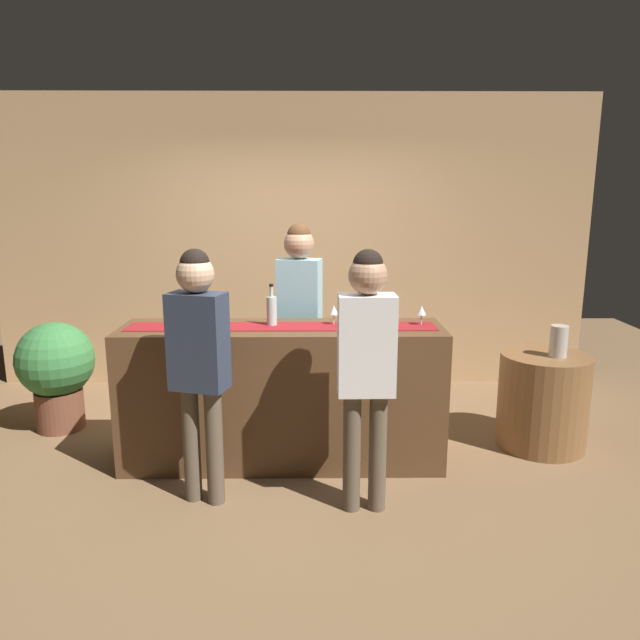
# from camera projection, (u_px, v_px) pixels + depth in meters

# --- Properties ---
(ground_plane) EXTENTS (10.00, 10.00, 0.00)m
(ground_plane) POSITION_uv_depth(u_px,v_px,m) (284.00, 459.00, 4.38)
(ground_plane) COLOR brown
(back_wall) EXTENTS (6.00, 0.12, 2.90)m
(back_wall) POSITION_uv_depth(u_px,v_px,m) (291.00, 243.00, 5.93)
(back_wall) COLOR tan
(back_wall) RESTS_ON ground
(bar_counter) EXTENTS (2.31, 0.60, 1.02)m
(bar_counter) POSITION_uv_depth(u_px,v_px,m) (283.00, 395.00, 4.27)
(bar_counter) COLOR #543821
(bar_counter) RESTS_ON ground
(counter_runner_cloth) EXTENTS (2.19, 0.28, 0.01)m
(counter_runner_cloth) POSITION_uv_depth(u_px,v_px,m) (282.00, 327.00, 4.16)
(counter_runner_cloth) COLOR maroon
(counter_runner_cloth) RESTS_ON bar_counter
(wine_bottle_amber) EXTENTS (0.07, 0.07, 0.30)m
(wine_bottle_amber) POSITION_uv_depth(u_px,v_px,m) (208.00, 309.00, 4.22)
(wine_bottle_amber) COLOR brown
(wine_bottle_amber) RESTS_ON bar_counter
(wine_bottle_clear) EXTENTS (0.07, 0.07, 0.30)m
(wine_bottle_clear) POSITION_uv_depth(u_px,v_px,m) (272.00, 310.00, 4.18)
(wine_bottle_clear) COLOR #B2C6C1
(wine_bottle_clear) RESTS_ON bar_counter
(wine_glass_near_customer) EXTENTS (0.07, 0.07, 0.14)m
(wine_glass_near_customer) POSITION_uv_depth(u_px,v_px,m) (387.00, 316.00, 4.03)
(wine_glass_near_customer) COLOR silver
(wine_glass_near_customer) RESTS_ON bar_counter
(wine_glass_mid_counter) EXTENTS (0.07, 0.07, 0.14)m
(wine_glass_mid_counter) POSITION_uv_depth(u_px,v_px,m) (422.00, 311.00, 4.19)
(wine_glass_mid_counter) COLOR silver
(wine_glass_mid_counter) RESTS_ON bar_counter
(wine_glass_far_end) EXTENTS (0.07, 0.07, 0.14)m
(wine_glass_far_end) POSITION_uv_depth(u_px,v_px,m) (334.00, 311.00, 4.20)
(wine_glass_far_end) COLOR silver
(wine_glass_far_end) RESTS_ON bar_counter
(bartender) EXTENTS (0.37, 0.27, 1.72)m
(bartender) POSITION_uv_depth(u_px,v_px,m) (299.00, 305.00, 4.72)
(bartender) COLOR #26262B
(bartender) RESTS_ON ground
(customer_sipping) EXTENTS (0.34, 0.23, 1.64)m
(customer_sipping) POSITION_uv_depth(u_px,v_px,m) (366.00, 355.00, 3.49)
(customer_sipping) COLOR brown
(customer_sipping) RESTS_ON ground
(customer_browsing) EXTENTS (0.38, 0.29, 1.63)m
(customer_browsing) POSITION_uv_depth(u_px,v_px,m) (199.00, 352.00, 3.59)
(customer_browsing) COLOR brown
(customer_browsing) RESTS_ON ground
(round_side_table) EXTENTS (0.68, 0.68, 0.74)m
(round_side_table) POSITION_uv_depth(u_px,v_px,m) (543.00, 401.00, 4.56)
(round_side_table) COLOR brown
(round_side_table) RESTS_ON ground
(vase_on_side_table) EXTENTS (0.13, 0.13, 0.24)m
(vase_on_side_table) POSITION_uv_depth(u_px,v_px,m) (559.00, 341.00, 4.40)
(vase_on_side_table) COLOR #B7B2A8
(vase_on_side_table) RESTS_ON round_side_table
(potted_plant_tall) EXTENTS (0.63, 0.63, 0.92)m
(potted_plant_tall) POSITION_uv_depth(u_px,v_px,m) (56.00, 368.00, 4.85)
(potted_plant_tall) COLOR brown
(potted_plant_tall) RESTS_ON ground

